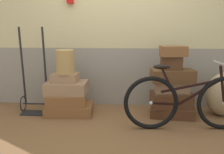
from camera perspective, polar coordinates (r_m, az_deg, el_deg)
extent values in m
cube|color=brown|center=(3.79, 0.49, -10.03)|extent=(9.05, 5.20, 0.06)
cube|color=gray|center=(4.46, 1.09, 0.25)|extent=(7.05, 0.20, 0.98)
cube|color=brown|center=(4.06, -9.43, -7.07)|extent=(0.73, 0.48, 0.16)
cube|color=brown|center=(4.02, -10.06, -4.88)|extent=(0.63, 0.48, 0.17)
cube|color=#937051|center=(4.02, -10.04, -2.29)|extent=(0.62, 0.44, 0.18)
cube|color=#937051|center=(3.99, -10.33, -0.11)|extent=(0.42, 0.31, 0.13)
cube|color=#4C2D19|center=(4.03, 13.17, -7.43)|extent=(0.69, 0.46, 0.15)
cube|color=#4C2D19|center=(3.97, 12.98, -4.90)|extent=(0.62, 0.41, 0.21)
cube|color=#937051|center=(3.95, 13.04, -2.11)|extent=(0.51, 0.29, 0.17)
cube|color=brown|center=(3.89, 13.31, 0.31)|extent=(0.65, 0.38, 0.18)
cube|color=#4C2D19|center=(3.88, 13.03, 3.10)|extent=(0.31, 0.20, 0.20)
cube|color=brown|center=(3.84, 13.49, 5.59)|extent=(0.39, 0.27, 0.15)
cylinder|color=#A8844C|center=(3.92, -10.37, 3.34)|extent=(0.28, 0.28, 0.36)
torus|color=black|center=(4.37, -19.11, -5.58)|extent=(0.02, 0.25, 0.25)
torus|color=black|center=(4.23, -13.87, -5.84)|extent=(0.02, 0.25, 0.25)
cylinder|color=black|center=(4.30, -16.53, -5.71)|extent=(0.42, 0.02, 0.02)
cylinder|color=black|center=(4.23, -19.28, 2.27)|extent=(0.03, 0.10, 1.21)
cylinder|color=black|center=(4.10, -14.68, 2.28)|extent=(0.03, 0.10, 1.21)
cube|color=black|center=(4.24, -16.95, -7.66)|extent=(0.38, 0.22, 0.02)
ellipsoid|color=tan|center=(4.24, 23.55, -3.52)|extent=(0.53, 0.45, 0.67)
torus|color=black|center=(3.42, 8.64, -5.74)|extent=(0.72, 0.10, 0.72)
sphere|color=#B2B2B7|center=(3.42, 8.64, -5.74)|extent=(0.05, 0.05, 0.05)
torus|color=black|center=(3.68, 23.66, -5.35)|extent=(0.72, 0.10, 0.72)
sphere|color=#B2B2B7|center=(3.68, 23.66, -5.35)|extent=(0.05, 0.05, 0.05)
cube|color=black|center=(3.52, 18.72, -3.26)|extent=(0.52, 0.06, 0.35)
cube|color=black|center=(3.40, 12.84, -2.10)|extent=(0.26, 0.04, 0.49)
cube|color=black|center=(3.45, 11.64, -5.83)|extent=(0.37, 0.05, 0.05)
cube|color=black|center=(3.46, 16.93, -1.95)|extent=(0.75, 0.07, 0.19)
cube|color=black|center=(3.60, 23.32, -1.59)|extent=(0.12, 0.03, 0.50)
ellipsoid|color=black|center=(3.33, 11.03, 2.24)|extent=(0.22, 0.10, 0.06)
cylinder|color=#A5A5AD|center=(3.53, 23.01, 2.80)|extent=(0.05, 0.46, 0.02)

